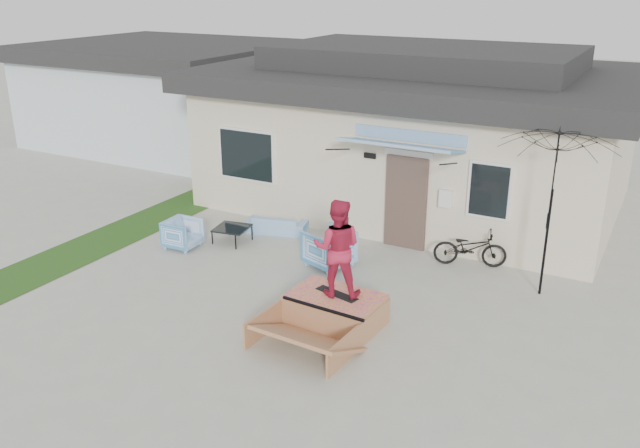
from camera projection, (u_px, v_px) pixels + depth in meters
The scene contains 13 objects.
ground at pixel (256, 321), 11.75m from camera, with size 90.00×90.00×0.00m, color #A7A899.
grass_strip at pixel (120, 234), 15.72m from camera, with size 1.40×8.00×0.01m, color #204516.
house at pixel (422, 128), 17.64m from camera, with size 10.80×8.49×4.10m.
neighbor_house at pixel (167, 92), 24.06m from camera, with size 8.60×7.60×3.50m.
loveseat at pixel (277, 221), 15.73m from camera, with size 1.43×0.42×0.56m, color #2E7DBE.
armchair_left at pixel (183, 232), 14.83m from camera, with size 0.71×0.66×0.73m, color #2E7DBE.
armchair_right at pixel (329, 246), 13.86m from camera, with size 0.86×0.80×0.88m, color #2E7DBE.
coffee_table at pixel (232, 235), 15.19m from camera, with size 0.72×0.72×0.36m, color black.
bicycle at pixel (470, 244), 13.86m from camera, with size 0.53×1.51×0.97m, color black.
patio_umbrella at pixel (550, 208), 12.16m from camera, with size 2.54×2.41×2.20m.
skate_ramp at pixel (335, 309), 11.62m from camera, with size 1.57×2.10×0.52m, color #A36C45, non-canonical shape.
skateboard at pixel (337, 293), 11.56m from camera, with size 0.83×0.21×0.05m, color black.
skater at pixel (337, 246), 11.24m from camera, with size 0.84×0.65×1.72m, color #B92140.
Camera 1 is at (5.97, -8.59, 5.73)m, focal length 37.38 mm.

